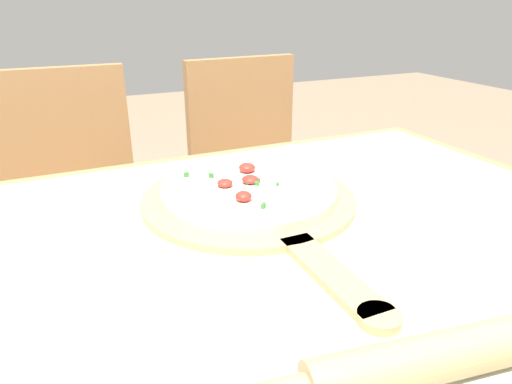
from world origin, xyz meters
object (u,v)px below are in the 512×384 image
at_px(rolling_pin, 464,351).
at_px(pizza, 249,188).
at_px(chair_left, 74,205).
at_px(pizza_peel, 254,203).
at_px(chair_right, 254,176).

bearing_deg(rolling_pin, pizza, 93.46).
bearing_deg(chair_left, pizza_peel, -67.28).
height_order(rolling_pin, chair_left, chair_left).
xyz_separation_m(pizza, chair_left, (-0.27, 0.63, -0.25)).
bearing_deg(pizza, chair_right, 65.04).
height_order(pizza, chair_right, chair_right).
relative_size(pizza, rolling_pin, 0.75).
xyz_separation_m(pizza, chair_right, (0.30, 0.63, -0.25)).
xyz_separation_m(rolling_pin, chair_left, (-0.30, 1.08, -0.24)).
distance_m(pizza, chair_right, 0.74).
bearing_deg(pizza_peel, rolling_pin, -86.38).
bearing_deg(chair_left, chair_right, 0.19).
bearing_deg(chair_left, rolling_pin, -74.30).
relative_size(rolling_pin, chair_right, 0.45).
bearing_deg(pizza_peel, chair_left, 112.51).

